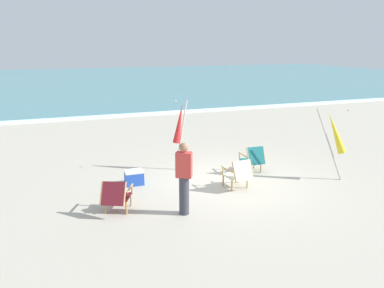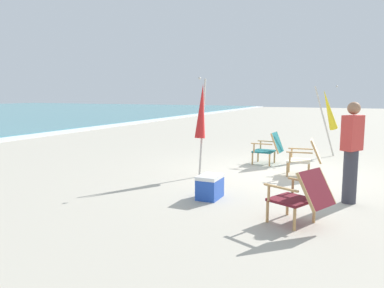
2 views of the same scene
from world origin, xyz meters
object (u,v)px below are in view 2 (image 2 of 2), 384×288
at_px(cooler_box, 210,187).
at_px(umbrella_furled_red, 201,112).
at_px(beach_chair_front_left, 270,147).
at_px(umbrella_furled_yellow, 329,110).
at_px(person_near_chairs, 351,152).
at_px(beach_chair_back_left, 306,156).
at_px(beach_chair_front_right, 302,195).

bearing_deg(cooler_box, umbrella_furled_red, 27.81).
distance_m(beach_chair_front_left, umbrella_furled_red, 2.37).
bearing_deg(umbrella_furled_red, cooler_box, -152.19).
bearing_deg(umbrella_furled_yellow, cooler_box, 164.94).
relative_size(umbrella_furled_yellow, person_near_chairs, 1.22).
bearing_deg(umbrella_furled_red, person_near_chairs, -106.23).
height_order(umbrella_furled_yellow, person_near_chairs, umbrella_furled_yellow).
xyz_separation_m(beach_chair_back_left, person_near_chairs, (-1.79, -0.91, 0.41)).
relative_size(umbrella_furled_red, umbrella_furled_yellow, 1.06).
relative_size(beach_chair_back_left, cooler_box, 1.64).
bearing_deg(person_near_chairs, umbrella_furled_yellow, 9.06).
relative_size(beach_chair_front_left, beach_chair_back_left, 1.01).
bearing_deg(person_near_chairs, beach_chair_back_left, 27.02).
height_order(beach_chair_front_left, person_near_chairs, person_near_chairs).
xyz_separation_m(beach_chair_front_right, beach_chair_front_left, (4.17, 1.38, 0.01)).
bearing_deg(beach_chair_back_left, umbrella_furled_red, 114.37).
xyz_separation_m(beach_chair_back_left, umbrella_furled_yellow, (2.79, -0.18, 0.87)).
distance_m(beach_chair_front_left, person_near_chairs, 3.39).
xyz_separation_m(beach_chair_front_right, umbrella_furled_yellow, (5.99, 0.19, 0.87)).
height_order(beach_chair_back_left, umbrella_furled_yellow, umbrella_furled_yellow).
height_order(umbrella_furled_red, umbrella_furled_yellow, umbrella_furled_red).
distance_m(beach_chair_front_right, umbrella_furled_yellow, 6.05).
relative_size(beach_chair_front_right, umbrella_furled_red, 0.44).
distance_m(beach_chair_front_left, umbrella_furled_yellow, 2.34).
distance_m(beach_chair_front_right, beach_chair_back_left, 3.22).
xyz_separation_m(beach_chair_front_right, beach_chair_back_left, (3.20, 0.37, 0.01)).
bearing_deg(beach_chair_back_left, person_near_chairs, -152.98).
relative_size(umbrella_furled_yellow, cooler_box, 4.06).
relative_size(beach_chair_front_left, umbrella_furled_yellow, 0.41).
bearing_deg(beach_chair_front_right, umbrella_furled_red, 46.93).
height_order(beach_chair_back_left, person_near_chairs, person_near_chairs).
xyz_separation_m(umbrella_furled_red, umbrella_furled_yellow, (3.72, -2.24, -0.08)).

